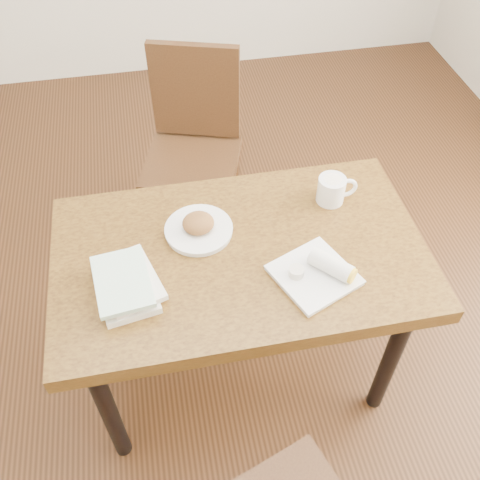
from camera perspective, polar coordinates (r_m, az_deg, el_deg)
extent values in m
cube|color=#472814|center=(2.36, 0.00, -13.28)|extent=(4.00, 5.00, 0.01)
cube|color=brown|center=(1.76, 0.00, -1.75)|extent=(1.21, 0.72, 0.06)
cylinder|color=black|center=(1.94, -13.93, -17.06)|extent=(0.06, 0.06, 0.69)
cylinder|color=black|center=(2.05, 15.82, -11.99)|extent=(0.06, 0.06, 0.69)
cylinder|color=black|center=(2.22, -14.29, -4.83)|extent=(0.06, 0.06, 0.69)
cylinder|color=black|center=(2.32, 11.10, -1.09)|extent=(0.06, 0.06, 0.69)
cylinder|color=#422713|center=(1.94, 6.35, -23.99)|extent=(0.04, 0.04, 0.45)
cylinder|color=#412712|center=(2.77, -0.49, 6.36)|extent=(0.04, 0.04, 0.45)
cylinder|color=#412712|center=(2.83, -7.81, 6.85)|extent=(0.04, 0.04, 0.45)
cylinder|color=#412712|center=(2.51, -1.47, 0.96)|extent=(0.04, 0.04, 0.45)
cylinder|color=#412712|center=(2.58, -9.44, 1.61)|extent=(0.04, 0.04, 0.45)
cube|color=#412712|center=(2.50, -5.17, 8.15)|extent=(0.53, 0.53, 0.04)
cube|color=#412712|center=(2.50, -4.80, 15.53)|extent=(0.39, 0.16, 0.45)
cylinder|color=white|center=(1.79, -4.41, 1.00)|extent=(0.22, 0.22, 0.01)
cylinder|color=white|center=(1.78, -4.43, 1.23)|extent=(0.23, 0.23, 0.01)
ellipsoid|color=#B27538|center=(1.76, -4.48, 1.81)|extent=(0.13, 0.13, 0.06)
cylinder|color=white|center=(1.89, 9.69, 5.30)|extent=(0.10, 0.10, 0.10)
torus|color=white|center=(1.91, 11.29, 5.48)|extent=(0.08, 0.02, 0.08)
cylinder|color=tan|center=(1.86, 9.86, 6.31)|extent=(0.09, 0.09, 0.01)
cylinder|color=#F2E5CC|center=(1.86, 9.87, 6.38)|extent=(0.06, 0.06, 0.00)
cube|color=white|center=(1.67, 7.90, -3.80)|extent=(0.29, 0.29, 0.01)
cube|color=white|center=(1.67, 7.93, -3.60)|extent=(0.29, 0.29, 0.01)
cylinder|color=white|center=(1.66, 9.66, -2.64)|extent=(0.14, 0.14, 0.06)
cylinder|color=yellow|center=(1.64, 11.74, -3.71)|extent=(0.05, 0.05, 0.05)
cylinder|color=silver|center=(1.64, 6.03, -3.40)|extent=(0.05, 0.05, 0.03)
cylinder|color=red|center=(1.64, 6.05, -3.18)|extent=(0.04, 0.04, 0.01)
cube|color=white|center=(1.66, -12.02, -5.06)|extent=(0.20, 0.26, 0.03)
cube|color=silver|center=(1.64, -11.73, -4.22)|extent=(0.22, 0.27, 0.02)
cube|color=#93DDB5|center=(1.62, -12.46, -4.30)|extent=(0.19, 0.25, 0.02)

